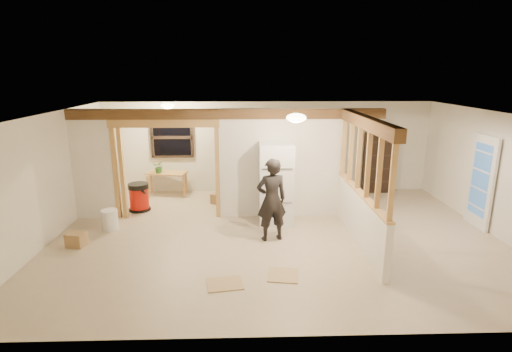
{
  "coord_description": "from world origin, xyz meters",
  "views": [
    {
      "loc": [
        -0.65,
        -7.64,
        3.28
      ],
      "look_at": [
        -0.39,
        0.4,
        1.17
      ],
      "focal_mm": 28.0,
      "sensor_mm": 36.0,
      "label": 1
    }
  ],
  "objects_px": {
    "refrigerator": "(276,184)",
    "work_table": "(167,184)",
    "woman": "(272,200)",
    "bookshelf": "(379,163)",
    "shop_vac": "(139,197)"
  },
  "relations": [
    {
      "from": "refrigerator",
      "to": "work_table",
      "type": "distance_m",
      "value": 3.53
    },
    {
      "from": "refrigerator",
      "to": "woman",
      "type": "bearing_deg",
      "value": -99.54
    },
    {
      "from": "woman",
      "to": "bookshelf",
      "type": "distance_m",
      "value": 4.55
    },
    {
      "from": "refrigerator",
      "to": "bookshelf",
      "type": "relative_size",
      "value": 1.07
    },
    {
      "from": "shop_vac",
      "to": "bookshelf",
      "type": "xyz_separation_m",
      "value": [
        6.3,
        1.38,
        0.49
      ]
    },
    {
      "from": "work_table",
      "to": "shop_vac",
      "type": "relative_size",
      "value": 1.51
    },
    {
      "from": "shop_vac",
      "to": "bookshelf",
      "type": "bearing_deg",
      "value": 12.41
    },
    {
      "from": "refrigerator",
      "to": "woman",
      "type": "xyz_separation_m",
      "value": [
        -0.16,
        -0.96,
        -0.06
      ]
    },
    {
      "from": "refrigerator",
      "to": "bookshelf",
      "type": "height_order",
      "value": "refrigerator"
    },
    {
      "from": "work_table",
      "to": "bookshelf",
      "type": "height_order",
      "value": "bookshelf"
    },
    {
      "from": "work_table",
      "to": "refrigerator",
      "type": "bearing_deg",
      "value": -24.81
    },
    {
      "from": "bookshelf",
      "to": "refrigerator",
      "type": "bearing_deg",
      "value": -143.42
    },
    {
      "from": "shop_vac",
      "to": "bookshelf",
      "type": "height_order",
      "value": "bookshelf"
    },
    {
      "from": "shop_vac",
      "to": "refrigerator",
      "type": "bearing_deg",
      "value": -15.06
    },
    {
      "from": "refrigerator",
      "to": "bookshelf",
      "type": "distance_m",
      "value": 3.79
    }
  ]
}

